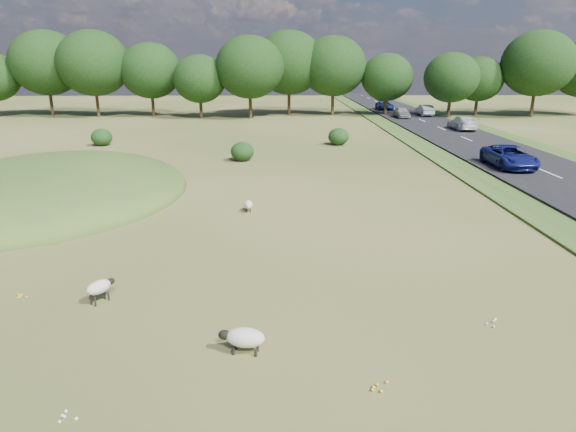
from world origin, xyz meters
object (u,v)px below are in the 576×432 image
(car_0, at_px, (509,157))
(car_6, at_px, (425,110))
(car_7, at_px, (384,97))
(sheep_3, at_px, (99,287))
(car_2, at_px, (385,105))
(sheep_2, at_px, (244,338))
(sheep_1, at_px, (248,205))
(car_4, at_px, (462,123))
(car_5, at_px, (402,112))

(car_0, relative_size, car_6, 1.22)
(car_7, bearing_deg, sheep_3, 72.77)
(car_0, relative_size, car_2, 1.15)
(sheep_3, height_order, car_2, car_2)
(sheep_2, bearing_deg, sheep_1, -78.35)
(sheep_1, distance_m, car_6, 50.63)
(car_4, height_order, car_7, car_4)
(car_6, bearing_deg, car_7, -90.00)
(sheep_1, height_order, sheep_3, sheep_3)
(car_0, bearing_deg, sheep_2, -126.46)
(car_0, bearing_deg, car_2, 90.00)
(sheep_1, distance_m, sheep_2, 13.59)
(sheep_3, bearing_deg, car_2, 16.42)
(sheep_2, bearing_deg, car_2, -95.37)
(sheep_2, bearing_deg, car_5, -98.09)
(sheep_3, xyz_separation_m, car_0, (22.35, 20.50, 0.47))
(car_5, bearing_deg, car_4, -72.96)
(car_0, bearing_deg, sheep_3, -137.47)
(sheep_2, bearing_deg, car_4, -106.62)
(car_0, distance_m, car_2, 44.31)
(car_0, height_order, car_4, car_0)
(car_4, bearing_deg, sheep_2, 64.33)
(car_5, relative_size, car_7, 0.94)
(sheep_1, distance_m, car_0, 20.72)
(car_5, bearing_deg, sheep_3, -112.67)
(car_5, height_order, car_6, car_6)
(sheep_2, relative_size, car_0, 0.24)
(sheep_3, distance_m, car_7, 88.30)
(car_5, xyz_separation_m, car_7, (3.80, 30.82, -0.07))
(sheep_1, bearing_deg, car_5, 153.73)
(car_0, bearing_deg, car_5, 90.00)
(sheep_2, relative_size, car_4, 0.26)
(car_2, distance_m, car_4, 23.99)
(sheep_3, bearing_deg, car_4, 3.00)
(sheep_1, bearing_deg, car_4, 141.01)
(sheep_2, relative_size, car_7, 0.30)
(car_2, xyz_separation_m, car_7, (3.80, 19.53, -0.02))
(sheep_3, bearing_deg, sheep_1, 13.22)
(car_7, bearing_deg, car_6, 90.00)
(car_2, relative_size, car_4, 0.93)
(car_0, relative_size, car_7, 1.23)
(sheep_1, bearing_deg, sheep_2, -0.90)
(sheep_2, distance_m, car_7, 90.04)
(sheep_1, height_order, sheep_2, sheep_2)
(car_6, height_order, car_7, car_6)
(sheep_2, xyz_separation_m, car_5, (17.48, 56.66, 0.50))
(car_2, bearing_deg, car_7, 78.99)
(sheep_1, xyz_separation_m, car_5, (18.09, 43.09, 0.60))
(car_5, bearing_deg, car_0, -90.00)
(car_2, bearing_deg, car_4, -80.89)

